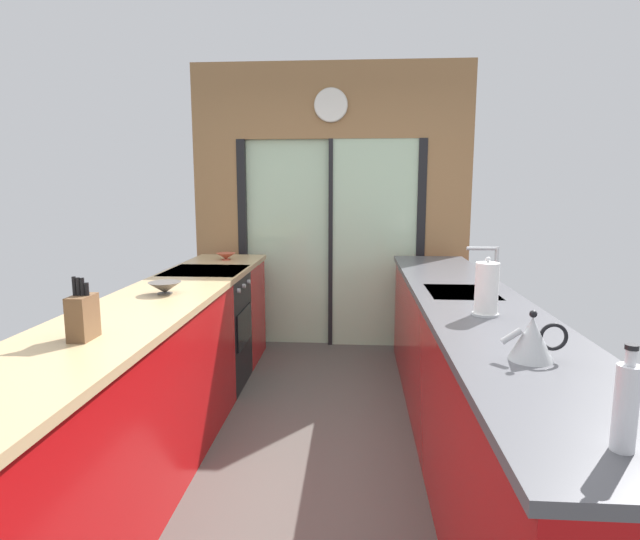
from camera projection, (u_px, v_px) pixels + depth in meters
name	position (u px, v px, depth m)	size (l,w,h in m)	color
ground_plane	(317.00, 426.00, 3.40)	(5.04, 7.60, 0.02)	#4C4742
back_wall_unit	(331.00, 190.00, 4.93)	(2.64, 0.12, 2.70)	olive
left_counter_run	(151.00, 380.00, 2.93)	(0.62, 3.80, 0.92)	#AD0C0F
right_counter_run	(470.00, 378.00, 2.97)	(0.62, 3.80, 0.92)	#AD0C0F
sink_faucet	(491.00, 262.00, 3.10)	(0.19, 0.02, 0.28)	#B7BABC
oven_range	(207.00, 329.00, 4.03)	(0.60, 0.60, 0.92)	black
mixing_bowl_mid	(165.00, 288.00, 3.07)	(0.19, 0.19, 0.07)	#514C47
mixing_bowl_far	(226.00, 256.00, 4.51)	(0.17, 0.17, 0.06)	#BC4C38
knife_block	(83.00, 316.00, 2.14)	(0.08, 0.14, 0.27)	brown
kettle	(532.00, 338.00, 1.89)	(0.24, 0.16, 0.19)	#B7BABC
soap_bottle	(626.00, 406.00, 1.23)	(0.06, 0.06, 0.27)	silver
paper_towel_roll	(487.00, 289.00, 2.54)	(0.13, 0.13, 0.29)	#B7BABC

